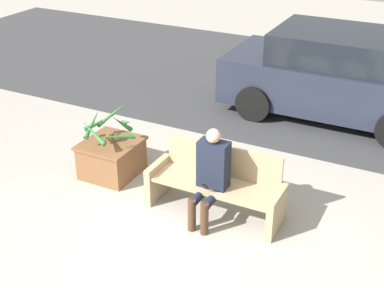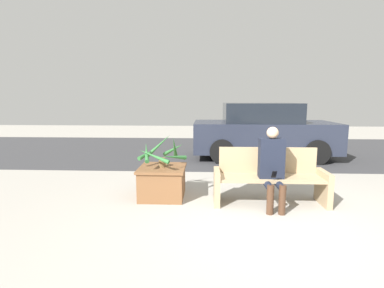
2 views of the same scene
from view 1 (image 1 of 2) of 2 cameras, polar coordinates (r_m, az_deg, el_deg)
ground_plane at (r=6.53m, az=-2.73°, el=-10.98°), size 30.00×30.00×0.00m
road_surface at (r=11.45m, az=12.24°, el=5.98°), size 20.00×6.00×0.01m
bench at (r=6.95m, az=2.64°, el=-4.28°), size 1.79×0.57×0.87m
person_seated at (r=6.67m, az=2.00°, el=-3.09°), size 0.38×0.59×1.25m
planter_box at (r=7.93m, az=-8.55°, el=-1.36°), size 0.78×0.83×0.53m
potted_plant at (r=7.71m, az=-8.83°, el=1.91°), size 0.83×0.82×0.55m
parked_car at (r=9.96m, az=15.06°, el=7.10°), size 3.93×1.98×1.56m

